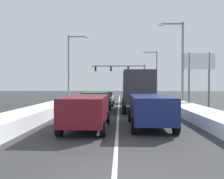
{
  "coord_description": "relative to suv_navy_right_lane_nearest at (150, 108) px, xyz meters",
  "views": [
    {
      "loc": [
        0.14,
        -5.31,
        2.25
      ],
      "look_at": [
        -0.97,
        24.95,
        1.61
      ],
      "focal_mm": 36.17,
      "sensor_mm": 36.0,
      "label": 1
    }
  ],
  "objects": [
    {
      "name": "suv_maroon_center_lane_nearest",
      "position": [
        -3.28,
        -0.59,
        0.0
      ],
      "size": [
        2.16,
        4.9,
        1.67
      ],
      "color": "maroon",
      "rests_on": "ground"
    },
    {
      "name": "snow_bank_left_shoulder",
      "position": [
        -7.02,
        12.96,
        -0.65
      ],
      "size": [
        1.94,
        43.16,
        0.74
      ],
      "primitive_type": "cube",
      "color": "white",
      "rests_on": "ground"
    },
    {
      "name": "street_lamp_left_mid",
      "position": [
        -7.78,
        16.41,
        4.03
      ],
      "size": [
        2.66,
        0.36,
        8.47
      ],
      "color": "gray",
      "rests_on": "ground"
    },
    {
      "name": "sedan_silver_center_lane_third",
      "position": [
        -3.26,
        12.64,
        -0.25
      ],
      "size": [
        2.0,
        4.5,
        1.51
      ],
      "color": "#B7BABF",
      "rests_on": "ground"
    },
    {
      "name": "street_lamp_right_mid",
      "position": [
        4.26,
        26.69,
        3.74
      ],
      "size": [
        2.66,
        0.36,
        7.92
      ],
      "color": "gray",
      "rests_on": "ground"
    },
    {
      "name": "sedan_white_right_lane_third",
      "position": [
        -0.24,
        15.46,
        -0.25
      ],
      "size": [
        2.0,
        4.5,
        1.51
      ],
      "color": "silver",
      "rests_on": "ground"
    },
    {
      "name": "roadside_sign_right",
      "position": [
        6.38,
        11.12,
        3.0
      ],
      "size": [
        3.2,
        0.16,
        5.5
      ],
      "color": "#59595B",
      "rests_on": "ground"
    },
    {
      "name": "street_lamp_right_near",
      "position": [
        4.35,
        11.0,
        4.06
      ],
      "size": [
        2.66,
        0.36,
        8.53
      ],
      "color": "gray",
      "rests_on": "ground"
    },
    {
      "name": "ground_plane",
      "position": [
        -1.72,
        9.03,
        -1.02
      ],
      "size": [
        120.0,
        120.0,
        0.0
      ],
      "primitive_type": "plane",
      "color": "#333335"
    },
    {
      "name": "traffic_light_gantry",
      "position": [
        -0.54,
        32.56,
        3.71
      ],
      "size": [
        10.6,
        0.47,
        6.2
      ],
      "color": "slate",
      "rests_on": "ground"
    },
    {
      "name": "box_truck_right_lane_second",
      "position": [
        -0.14,
        7.62,
        0.88
      ],
      "size": [
        2.53,
        7.2,
        3.36
      ],
      "color": "#38383D",
      "rests_on": "ground"
    },
    {
      "name": "suv_green_center_lane_second",
      "position": [
        -3.49,
        6.63,
        0.0
      ],
      "size": [
        2.16,
        4.9,
        1.67
      ],
      "color": "#1E5633",
      "rests_on": "ground"
    },
    {
      "name": "snow_bank_right_shoulder",
      "position": [
        3.58,
        12.96,
        -0.68
      ],
      "size": [
        2.04,
        43.16,
        0.68
      ],
      "primitive_type": "cube",
      "color": "white",
      "rests_on": "ground"
    },
    {
      "name": "suv_navy_right_lane_nearest",
      "position": [
        0.0,
        0.0,
        0.0
      ],
      "size": [
        2.16,
        4.9,
        1.67
      ],
      "color": "navy",
      "rests_on": "ground"
    },
    {
      "name": "lane_stripe_between_right_lane_and_center_lane",
      "position": [
        -1.72,
        12.96,
        -1.01
      ],
      "size": [
        0.14,
        43.16,
        0.01
      ],
      "primitive_type": "cube",
      "color": "silver",
      "rests_on": "ground"
    }
  ]
}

